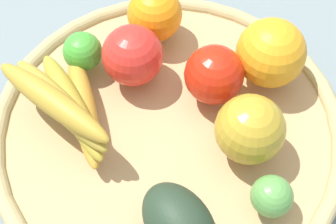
{
  "coord_description": "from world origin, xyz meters",
  "views": [
    {
      "loc": [
        0.24,
        0.19,
        0.52
      ],
      "look_at": [
        0.0,
        0.0,
        0.05
      ],
      "focal_mm": 52.48,
      "sensor_mm": 36.0,
      "label": 1
    }
  ],
  "objects_px": {
    "lime_1": "(83,51)",
    "apple_0": "(133,55)",
    "apple_2": "(250,129)",
    "avocado": "(179,223)",
    "lime_0": "(272,196)",
    "apple_1": "(214,75)",
    "orange_1": "(271,53)",
    "banana_bunch": "(67,105)",
    "orange_0": "(155,14)"
  },
  "relations": [
    {
      "from": "orange_1",
      "to": "apple_0",
      "type": "bearing_deg",
      "value": -50.67
    },
    {
      "from": "avocado",
      "to": "apple_1",
      "type": "distance_m",
      "value": 0.18
    },
    {
      "from": "lime_0",
      "to": "lime_1",
      "type": "relative_size",
      "value": 0.91
    },
    {
      "from": "orange_1",
      "to": "apple_1",
      "type": "height_order",
      "value": "orange_1"
    },
    {
      "from": "avocado",
      "to": "lime_1",
      "type": "relative_size",
      "value": 1.87
    },
    {
      "from": "apple_0",
      "to": "lime_0",
      "type": "distance_m",
      "value": 0.23
    },
    {
      "from": "avocado",
      "to": "apple_1",
      "type": "height_order",
      "value": "apple_1"
    },
    {
      "from": "apple_0",
      "to": "lime_0",
      "type": "relative_size",
      "value": 1.67
    },
    {
      "from": "banana_bunch",
      "to": "apple_0",
      "type": "height_order",
      "value": "apple_0"
    },
    {
      "from": "lime_0",
      "to": "apple_1",
      "type": "height_order",
      "value": "apple_1"
    },
    {
      "from": "banana_bunch",
      "to": "apple_2",
      "type": "xyz_separation_m",
      "value": [
        -0.1,
        0.18,
        0.0
      ]
    },
    {
      "from": "apple_2",
      "to": "avocado",
      "type": "relative_size",
      "value": 0.84
    },
    {
      "from": "orange_1",
      "to": "apple_2",
      "type": "relative_size",
      "value": 1.08
    },
    {
      "from": "apple_1",
      "to": "apple_0",
      "type": "bearing_deg",
      "value": -66.62
    },
    {
      "from": "apple_2",
      "to": "avocado",
      "type": "xyz_separation_m",
      "value": [
        0.13,
        0.01,
        -0.01
      ]
    },
    {
      "from": "banana_bunch",
      "to": "lime_0",
      "type": "relative_size",
      "value": 3.76
    },
    {
      "from": "banana_bunch",
      "to": "avocado",
      "type": "distance_m",
      "value": 0.19
    },
    {
      "from": "apple_2",
      "to": "apple_0",
      "type": "distance_m",
      "value": 0.17
    },
    {
      "from": "lime_0",
      "to": "apple_1",
      "type": "distance_m",
      "value": 0.16
    },
    {
      "from": "apple_0",
      "to": "avocado",
      "type": "height_order",
      "value": "apple_0"
    },
    {
      "from": "banana_bunch",
      "to": "orange_0",
      "type": "relative_size",
      "value": 2.38
    },
    {
      "from": "orange_0",
      "to": "apple_0",
      "type": "xyz_separation_m",
      "value": [
        0.07,
        0.02,
        0.0
      ]
    },
    {
      "from": "orange_1",
      "to": "avocado",
      "type": "xyz_separation_m",
      "value": [
        0.23,
        0.04,
        -0.01
      ]
    },
    {
      "from": "orange_1",
      "to": "orange_0",
      "type": "relative_size",
      "value": 1.19
    },
    {
      "from": "banana_bunch",
      "to": "apple_1",
      "type": "bearing_deg",
      "value": 143.28
    },
    {
      "from": "orange_0",
      "to": "apple_1",
      "type": "xyz_separation_m",
      "value": [
        0.03,
        0.12,
        0.0
      ]
    },
    {
      "from": "orange_0",
      "to": "apple_1",
      "type": "bearing_deg",
      "value": 75.4
    },
    {
      "from": "lime_0",
      "to": "lime_1",
      "type": "bearing_deg",
      "value": -93.03
    },
    {
      "from": "orange_1",
      "to": "banana_bunch",
      "type": "bearing_deg",
      "value": -34.35
    },
    {
      "from": "avocado",
      "to": "lime_0",
      "type": "distance_m",
      "value": 0.1
    },
    {
      "from": "apple_2",
      "to": "orange_0",
      "type": "bearing_deg",
      "value": -109.45
    },
    {
      "from": "lime_0",
      "to": "orange_0",
      "type": "bearing_deg",
      "value": -113.83
    },
    {
      "from": "orange_0",
      "to": "apple_2",
      "type": "bearing_deg",
      "value": 70.55
    },
    {
      "from": "orange_1",
      "to": "apple_1",
      "type": "xyz_separation_m",
      "value": [
        0.06,
        -0.04,
        -0.01
      ]
    },
    {
      "from": "orange_1",
      "to": "banana_bunch",
      "type": "xyz_separation_m",
      "value": [
        0.2,
        -0.14,
        -0.01
      ]
    },
    {
      "from": "orange_1",
      "to": "avocado",
      "type": "height_order",
      "value": "orange_1"
    },
    {
      "from": "orange_0",
      "to": "lime_0",
      "type": "distance_m",
      "value": 0.27
    },
    {
      "from": "orange_0",
      "to": "avocado",
      "type": "height_order",
      "value": "orange_0"
    },
    {
      "from": "apple_2",
      "to": "lime_1",
      "type": "distance_m",
      "value": 0.23
    },
    {
      "from": "orange_1",
      "to": "apple_2",
      "type": "distance_m",
      "value": 0.11
    },
    {
      "from": "apple_2",
      "to": "lime_0",
      "type": "height_order",
      "value": "apple_2"
    },
    {
      "from": "apple_1",
      "to": "orange_0",
      "type": "bearing_deg",
      "value": -104.6
    },
    {
      "from": "banana_bunch",
      "to": "lime_1",
      "type": "distance_m",
      "value": 0.09
    },
    {
      "from": "banana_bunch",
      "to": "lime_0",
      "type": "distance_m",
      "value": 0.24
    },
    {
      "from": "lime_1",
      "to": "apple_0",
      "type": "bearing_deg",
      "value": 113.05
    },
    {
      "from": "banana_bunch",
      "to": "apple_2",
      "type": "relative_size",
      "value": 2.17
    },
    {
      "from": "orange_0",
      "to": "lime_0",
      "type": "height_order",
      "value": "orange_0"
    },
    {
      "from": "lime_0",
      "to": "orange_1",
      "type": "bearing_deg",
      "value": -145.8
    },
    {
      "from": "apple_1",
      "to": "apple_2",
      "type": "bearing_deg",
      "value": 63.6
    },
    {
      "from": "lime_0",
      "to": "apple_0",
      "type": "bearing_deg",
      "value": -100.19
    }
  ]
}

